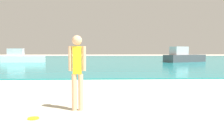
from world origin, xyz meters
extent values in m
cube|color=teal|center=(0.00, 40.46, 0.03)|extent=(160.00, 60.00, 0.06)
cylinder|color=#DDAD84|center=(-1.23, 4.31, 0.43)|extent=(0.12, 0.12, 0.86)
cylinder|color=#DDAD84|center=(-1.38, 4.32, 0.43)|extent=(0.12, 0.12, 0.86)
cube|color=yellow|center=(-1.31, 4.31, 1.19)|extent=(0.20, 0.13, 0.65)
sphere|color=#DDAD84|center=(-1.31, 4.31, 1.65)|extent=(0.23, 0.23, 0.23)
cylinder|color=#DDAD84|center=(-1.15, 4.31, 1.22)|extent=(0.09, 0.09, 0.58)
cylinder|color=#DDAD84|center=(-1.47, 4.32, 1.22)|extent=(0.09, 0.09, 0.58)
cylinder|color=yellow|center=(-2.15, 3.63, 0.01)|extent=(0.23, 0.23, 0.03)
cube|color=#4C4C51|center=(9.69, 28.32, 0.50)|extent=(5.75, 4.11, 0.89)
cube|color=silver|center=(8.80, 27.86, 1.45)|extent=(2.35, 2.02, 1.00)
cube|color=white|center=(-9.92, 28.05, 0.45)|extent=(4.96, 1.88, 0.78)
cube|color=silver|center=(-10.79, 27.99, 1.28)|extent=(1.82, 1.20, 0.88)
camera|label=1|loc=(-0.77, -1.37, 1.39)|focal=39.01mm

